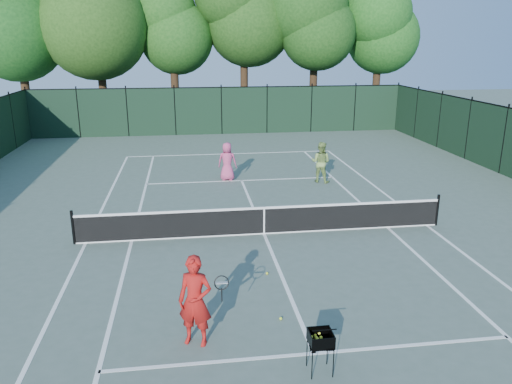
{
  "coord_description": "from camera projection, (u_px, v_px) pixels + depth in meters",
  "views": [
    {
      "loc": [
        -2.31,
        -14.61,
        5.88
      ],
      "look_at": [
        -0.12,
        1.0,
        1.1
      ],
      "focal_mm": 35.0,
      "sensor_mm": 36.0,
      "label": 1
    }
  ],
  "objects": [
    {
      "name": "coach",
      "position": [
        195.0,
        301.0,
        9.87
      ],
      "size": [
        1.1,
        0.66,
        1.9
      ],
      "rotation": [
        0.0,
        0.0,
        -0.34
      ],
      "color": "#B21714",
      "rests_on": "ground"
    },
    {
      "name": "tennis_net",
      "position": [
        264.0,
        220.0,
        15.72
      ],
      "size": [
        11.69,
        0.09,
        1.06
      ],
      "color": "black",
      "rests_on": "ground"
    },
    {
      "name": "tree_5",
      "position": [
        381.0,
        15.0,
        36.15
      ],
      "size": [
        5.8,
        5.8,
        12.23
      ],
      "color": "black",
      "rests_on": "ground"
    },
    {
      "name": "sideline_doubles_left",
      "position": [
        86.0,
        243.0,
        15.13
      ],
      "size": [
        0.1,
        23.77,
        0.01
      ],
      "primitive_type": "cube",
      "color": "white",
      "rests_on": "ground"
    },
    {
      "name": "loose_ball_midcourt",
      "position": [
        267.0,
        273.0,
        13.09
      ],
      "size": [
        0.07,
        0.07,
        0.07
      ],
      "primitive_type": "sphere",
      "color": "yellow",
      "rests_on": "ground"
    },
    {
      "name": "player_green",
      "position": [
        321.0,
        162.0,
        21.48
      ],
      "size": [
        1.08,
        1.02,
        1.76
      ],
      "rotation": [
        0.0,
        0.0,
        2.57
      ],
      "color": "#84A552",
      "rests_on": "ground"
    },
    {
      "name": "fence_far",
      "position": [
        222.0,
        111.0,
        32.48
      ],
      "size": [
        24.0,
        0.05,
        3.0
      ],
      "primitive_type": "cube",
      "color": "black",
      "rests_on": "ground"
    },
    {
      "name": "loose_ball_near_cart",
      "position": [
        281.0,
        318.0,
        10.96
      ],
      "size": [
        0.07,
        0.07,
        0.07
      ],
      "primitive_type": "sphere",
      "color": "#CAEE30",
      "rests_on": "ground"
    },
    {
      "name": "ground",
      "position": [
        264.0,
        234.0,
        15.86
      ],
      "size": [
        90.0,
        90.0,
        0.0
      ],
      "primitive_type": "plane",
      "color": "#4E5F53",
      "rests_on": "ground"
    },
    {
      "name": "center_service_line",
      "position": [
        264.0,
        234.0,
        15.85
      ],
      "size": [
        0.1,
        12.8,
        0.01
      ],
      "primitive_type": "cube",
      "color": "white",
      "rests_on": "ground"
    },
    {
      "name": "sideline_singles_left",
      "position": [
        132.0,
        241.0,
        15.31
      ],
      "size": [
        0.1,
        23.77,
        0.01
      ],
      "primitive_type": "cube",
      "color": "white",
      "rests_on": "ground"
    },
    {
      "name": "service_line_near",
      "position": [
        314.0,
        353.0,
        9.79
      ],
      "size": [
        8.23,
        0.1,
        0.01
      ],
      "primitive_type": "cube",
      "color": "white",
      "rests_on": "ground"
    },
    {
      "name": "baseline_far",
      "position": [
        230.0,
        154.0,
        27.12
      ],
      "size": [
        10.97,
        0.1,
        0.01
      ],
      "primitive_type": "cube",
      "color": "white",
      "rests_on": "ground"
    },
    {
      "name": "sideline_doubles_right",
      "position": [
        427.0,
        225.0,
        16.58
      ],
      "size": [
        0.1,
        23.77,
        0.01
      ],
      "primitive_type": "cube",
      "color": "white",
      "rests_on": "ground"
    },
    {
      "name": "sideline_singles_right",
      "position": [
        387.0,
        227.0,
        16.4
      ],
      "size": [
        0.1,
        23.77,
        0.01
      ],
      "primitive_type": "cube",
      "color": "white",
      "rests_on": "ground"
    },
    {
      "name": "ball_hopper",
      "position": [
        321.0,
        339.0,
        9.06
      ],
      "size": [
        0.48,
        0.48,
        0.83
      ],
      "rotation": [
        0.0,
        0.0,
        -0.11
      ],
      "color": "black",
      "rests_on": "ground"
    },
    {
      "name": "tree_0",
      "position": [
        14.0,
        4.0,
        32.13
      ],
      "size": [
        6.4,
        6.4,
        13.14
      ],
      "color": "black",
      "rests_on": "ground"
    },
    {
      "name": "tree_2",
      "position": [
        172.0,
        13.0,
        33.87
      ],
      "size": [
        6.0,
        6.0,
        12.4
      ],
      "color": "black",
      "rests_on": "ground"
    },
    {
      "name": "player_pink",
      "position": [
        227.0,
        161.0,
        21.78
      ],
      "size": [
        0.92,
        0.7,
        1.68
      ],
      "rotation": [
        0.0,
        0.0,
        2.92
      ],
      "color": "#C44576",
      "rests_on": "ground"
    },
    {
      "name": "tree_4",
      "position": [
        316.0,
        7.0,
        34.89
      ],
      "size": [
        6.2,
        6.2,
        12.97
      ],
      "color": "black",
      "rests_on": "ground"
    },
    {
      "name": "service_line_far",
      "position": [
        242.0,
        180.0,
        21.92
      ],
      "size": [
        8.23,
        0.1,
        0.01
      ],
      "primitive_type": "cube",
      "color": "white",
      "rests_on": "ground"
    }
  ]
}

